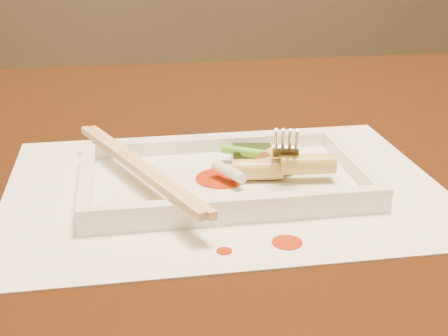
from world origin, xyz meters
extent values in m
cube|color=black|center=(0.00, 0.00, 0.73)|extent=(1.40, 0.90, 0.04)
cube|color=white|center=(-0.06, -0.08, 0.75)|extent=(0.40, 0.30, 0.00)
cylinder|color=#B52805|center=(-0.03, -0.19, 0.75)|extent=(0.02, 0.02, 0.00)
cylinder|color=#B52805|center=(-0.08, -0.20, 0.75)|extent=(0.01, 0.01, 0.00)
cube|color=white|center=(-0.06, -0.08, 0.76)|extent=(0.26, 0.16, 0.01)
cube|color=white|center=(-0.06, -0.01, 0.77)|extent=(0.26, 0.01, 0.01)
cube|color=white|center=(-0.06, -0.15, 0.77)|extent=(0.26, 0.01, 0.01)
cube|color=white|center=(-0.18, -0.08, 0.77)|extent=(0.01, 0.14, 0.01)
cube|color=white|center=(0.06, -0.08, 0.77)|extent=(0.01, 0.14, 0.01)
cube|color=black|center=(-0.03, -0.04, 0.77)|extent=(0.04, 0.03, 0.01)
cylinder|color=#EAEACC|center=(-0.06, -0.09, 0.77)|extent=(0.03, 0.04, 0.01)
cylinder|color=#48A71B|center=(-0.02, -0.06, 0.77)|extent=(0.08, 0.05, 0.01)
cube|color=#E3AD71|center=(-0.14, -0.08, 0.78)|extent=(0.10, 0.23, 0.01)
cube|color=#E3AD71|center=(-0.13, -0.08, 0.78)|extent=(0.10, 0.23, 0.01)
cylinder|color=#B52805|center=(-0.06, -0.08, 0.76)|extent=(0.05, 0.05, 0.00)
cylinder|color=#D1BA61|center=(-0.03, -0.09, 0.77)|extent=(0.05, 0.02, 0.02)
cylinder|color=#D1BA61|center=(0.00, -0.06, 0.77)|extent=(0.04, 0.04, 0.02)
cylinder|color=#D1BA61|center=(0.01, -0.10, 0.78)|extent=(0.05, 0.02, 0.02)
cylinder|color=#D1BA61|center=(-0.02, -0.08, 0.77)|extent=(0.05, 0.03, 0.02)
camera|label=1|loc=(-0.15, -0.60, 0.99)|focal=50.00mm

